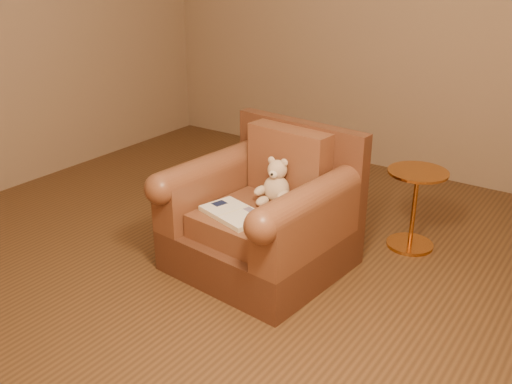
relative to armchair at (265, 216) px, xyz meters
The scene contains 5 objects.
floor 0.50m from the armchair, behind, with size 4.00×4.00×0.00m, color #55361D.
armchair is the anchor object (origin of this frame).
teddy_bear 0.20m from the armchair, 70.78° to the left, with size 0.20×0.23×0.28m.
guidebook 0.25m from the armchair, 104.66° to the right, with size 0.42×0.32×0.03m.
side_table 0.98m from the armchair, 48.04° to the left, with size 0.38×0.38×0.53m.
Camera 1 is at (2.10, -2.59, 1.78)m, focal length 40.00 mm.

